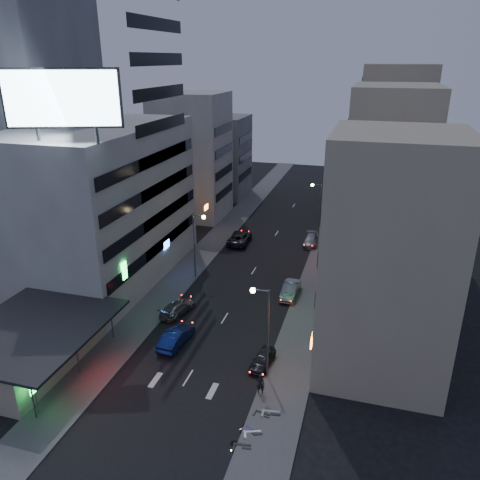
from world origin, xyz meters
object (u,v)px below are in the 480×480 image
at_px(scooter_blue, 258,426).
at_px(parked_car_right_near, 263,360).
at_px(parked_car_left, 240,238).
at_px(scooter_silver_a, 261,424).
at_px(person, 261,384).
at_px(scooter_black_a, 252,438).
at_px(parked_car_right_far, 311,240).
at_px(parked_car_right_mid, 290,290).
at_px(scooter_black_b, 271,409).
at_px(scooter_silver_b, 281,404).
at_px(road_car_blue, 176,337).
at_px(road_car_silver, 178,308).

bearing_deg(scooter_blue, parked_car_right_near, 35.78).
distance_m(parked_car_left, scooter_silver_a, 36.59).
height_order(parked_car_left, person, person).
distance_m(parked_car_right_near, scooter_black_a, 9.06).
xyz_separation_m(parked_car_right_near, scooter_blue, (1.50, -7.68, -0.02)).
height_order(parked_car_left, parked_car_right_far, parked_car_left).
bearing_deg(parked_car_right_mid, scooter_black_b, -82.23).
xyz_separation_m(scooter_blue, scooter_silver_b, (1.14, 2.49, 0.13)).
height_order(person, scooter_silver_b, person).
bearing_deg(parked_car_right_mid, parked_car_right_near, -88.34).
bearing_deg(road_car_blue, scooter_black_a, 139.62).
relative_size(person, scooter_silver_a, 0.96).
height_order(parked_car_left, scooter_black_b, parked_car_left).
bearing_deg(parked_car_right_mid, scooter_silver_a, -83.63).
relative_size(person, scooter_blue, 1.11).
xyz_separation_m(road_car_blue, scooter_blue, (9.97, -8.61, -0.17)).
distance_m(parked_car_right_mid, scooter_blue, 21.03).
relative_size(parked_car_right_near, scooter_silver_b, 1.81).
relative_size(parked_car_right_mid, parked_car_right_far, 1.00).
height_order(scooter_blue, scooter_black_b, scooter_black_b).
relative_size(parked_car_right_mid, scooter_silver_a, 2.48).
relative_size(parked_car_right_near, scooter_silver_a, 1.98).
xyz_separation_m(parked_car_right_far, road_car_silver, (-10.60, -23.12, 0.00)).
xyz_separation_m(parked_car_left, parked_car_right_far, (9.92, 2.13, -0.14)).
relative_size(road_car_blue, scooter_silver_b, 2.32).
relative_size(parked_car_right_far, person, 2.60).
xyz_separation_m(road_car_silver, scooter_silver_b, (13.24, -11.45, 0.07)).
xyz_separation_m(parked_car_right_near, scooter_black_b, (2.04, -5.74, 0.03)).
height_order(road_car_silver, scooter_blue, road_car_silver).
bearing_deg(parked_car_right_far, person, -92.05).
xyz_separation_m(person, scooter_black_a, (0.69, -5.32, -0.33)).
bearing_deg(person, parked_car_right_far, -88.67).
xyz_separation_m(parked_car_left, scooter_black_a, (11.31, -36.20, -0.13)).
xyz_separation_m(parked_car_right_near, scooter_silver_b, (2.64, -5.19, 0.11)).
bearing_deg(scooter_silver_b, parked_car_right_near, 19.08).
relative_size(road_car_blue, scooter_black_b, 2.69).
bearing_deg(scooter_black_b, parked_car_right_mid, 15.58).
height_order(parked_car_right_mid, parked_car_right_far, parked_car_right_mid).
bearing_deg(parked_car_right_mid, scooter_blue, -84.24).
height_order(parked_car_right_mid, scooter_silver_a, parked_car_right_mid).
bearing_deg(road_car_blue, person, 158.25).
bearing_deg(scooter_black_b, parked_car_right_far, 12.79).
height_order(parked_car_right_far, scooter_silver_b, scooter_silver_b).
bearing_deg(road_car_silver, parked_car_right_far, -102.10).
bearing_deg(scooter_black_a, road_car_silver, 30.94).
distance_m(parked_car_right_near, scooter_silver_a, 7.64).
bearing_deg(road_car_silver, person, 151.35).
bearing_deg(scooter_silver_b, parked_car_right_far, -3.51).
xyz_separation_m(road_car_silver, scooter_black_b, (12.64, -12.00, -0.02)).
bearing_deg(parked_car_left, scooter_silver_b, 108.81).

